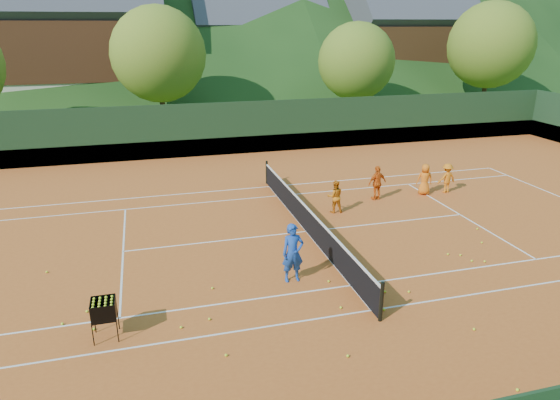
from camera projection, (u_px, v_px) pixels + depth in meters
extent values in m
plane|color=#2E4C17|center=(306.00, 232.00, 18.13)|extent=(400.00, 400.00, 0.00)
cube|color=#B5521D|center=(306.00, 232.00, 18.13)|extent=(40.00, 24.00, 0.02)
imported|color=#1945A8|center=(293.00, 253.00, 14.39)|extent=(0.65, 0.42, 1.77)
imported|color=orange|center=(335.00, 197.00, 19.77)|extent=(0.71, 0.59, 1.32)
imported|color=#DF5C13|center=(377.00, 183.00, 21.19)|extent=(0.92, 0.53, 1.48)
imported|color=orange|center=(425.00, 179.00, 21.87)|extent=(0.77, 0.61, 1.38)
imported|color=orange|center=(447.00, 178.00, 22.13)|extent=(0.89, 0.55, 1.32)
sphere|color=#CCF729|center=(409.00, 292.00, 13.98)|extent=(0.07, 0.07, 0.07)
sphere|color=#CCF729|center=(477.00, 229.00, 18.27)|extent=(0.07, 0.07, 0.07)
sphere|color=#CCF729|center=(448.00, 254.00, 16.26)|extent=(0.07, 0.07, 0.07)
sphere|color=#CCF729|center=(482.00, 243.00, 17.12)|extent=(0.07, 0.07, 0.07)
sphere|color=#CCF729|center=(472.00, 261.00, 15.80)|extent=(0.07, 0.07, 0.07)
sphere|color=#CCF729|center=(385.00, 292.00, 13.98)|extent=(0.07, 0.07, 0.07)
sphere|color=#CCF729|center=(62.00, 324.00, 12.49)|extent=(0.07, 0.07, 0.07)
sphere|color=#CCF729|center=(460.00, 255.00, 16.20)|extent=(0.07, 0.07, 0.07)
sphere|color=#CCF729|center=(485.00, 261.00, 15.77)|extent=(0.07, 0.07, 0.07)
sphere|color=#CCF729|center=(474.00, 329.00, 12.27)|extent=(0.07, 0.07, 0.07)
sphere|color=#CCF729|center=(517.00, 390.00, 10.24)|extent=(0.07, 0.07, 0.07)
sphere|color=#CCF729|center=(181.00, 327.00, 12.35)|extent=(0.07, 0.07, 0.07)
sphere|color=#CCF729|center=(47.00, 272.00, 15.10)|extent=(0.07, 0.07, 0.07)
sphere|color=#CCF729|center=(226.00, 355.00, 11.31)|extent=(0.07, 0.07, 0.07)
sphere|color=#CCF729|center=(94.00, 329.00, 12.27)|extent=(0.07, 0.07, 0.07)
sphere|color=#CCF729|center=(384.00, 310.00, 13.11)|extent=(0.07, 0.07, 0.07)
sphere|color=#CCF729|center=(297.00, 257.00, 16.10)|extent=(0.07, 0.07, 0.07)
sphere|color=#CCF729|center=(209.00, 319.00, 12.69)|extent=(0.07, 0.07, 0.07)
sphere|color=#CCF729|center=(212.00, 288.00, 14.18)|extent=(0.07, 0.07, 0.07)
sphere|color=#CCF729|center=(87.00, 311.00, 13.03)|extent=(0.07, 0.07, 0.07)
sphere|color=#CCF729|center=(348.00, 356.00, 11.28)|extent=(0.07, 0.07, 0.07)
sphere|color=#CCF729|center=(341.00, 308.00, 13.20)|extent=(0.07, 0.07, 0.07)
sphere|color=#CCF729|center=(329.00, 281.00, 14.55)|extent=(0.07, 0.07, 0.07)
cube|color=silver|center=(371.00, 310.00, 13.14)|extent=(23.77, 0.06, 0.00)
cube|color=white|center=(269.00, 187.00, 23.11)|extent=(23.77, 0.06, 0.00)
cube|color=white|center=(351.00, 285.00, 14.38)|extent=(23.77, 0.06, 0.00)
cube|color=white|center=(277.00, 196.00, 21.86)|extent=(23.77, 0.06, 0.00)
cube|color=silver|center=(123.00, 251.00, 16.53)|extent=(0.06, 8.23, 0.00)
cube|color=white|center=(460.00, 215.00, 19.72)|extent=(0.06, 8.23, 0.00)
cube|color=white|center=(306.00, 231.00, 18.12)|extent=(12.80, 0.06, 0.00)
cube|color=white|center=(306.00, 231.00, 18.12)|extent=(0.06, 10.97, 0.00)
cube|color=black|center=(307.00, 220.00, 17.97)|extent=(0.03, 11.97, 0.90)
cube|color=white|center=(307.00, 208.00, 17.82)|extent=(0.05, 11.97, 0.06)
cylinder|color=black|center=(381.00, 302.00, 12.50)|extent=(0.10, 0.10, 1.10)
cylinder|color=black|center=(267.00, 172.00, 23.38)|extent=(0.10, 0.10, 1.10)
cube|color=black|center=(241.00, 128.00, 28.53)|extent=(40.00, 0.05, 3.00)
cube|color=#1A5C24|center=(242.00, 145.00, 28.87)|extent=(40.40, 0.05, 1.00)
cylinder|color=black|center=(93.00, 336.00, 11.61)|extent=(0.02, 0.02, 0.55)
cylinder|color=black|center=(118.00, 332.00, 11.75)|extent=(0.02, 0.02, 0.55)
cylinder|color=black|center=(95.00, 323.00, 12.11)|extent=(0.02, 0.02, 0.55)
cylinder|color=black|center=(118.00, 319.00, 12.25)|extent=(0.02, 0.02, 0.55)
cube|color=black|center=(105.00, 317.00, 11.84)|extent=(0.55, 0.55, 0.02)
cube|color=black|center=(103.00, 315.00, 11.51)|extent=(0.55, 0.02, 0.45)
cube|color=black|center=(104.00, 303.00, 12.01)|extent=(0.55, 0.02, 0.45)
cube|color=black|center=(91.00, 311.00, 11.70)|extent=(0.02, 0.55, 0.45)
cube|color=black|center=(116.00, 307.00, 11.83)|extent=(0.02, 0.55, 0.45)
sphere|color=#CCE526|center=(93.00, 308.00, 11.46)|extent=(0.07, 0.07, 0.07)
sphere|color=#CCE526|center=(93.00, 305.00, 11.59)|extent=(0.07, 0.07, 0.07)
sphere|color=#CCE526|center=(94.00, 302.00, 11.71)|extent=(0.07, 0.07, 0.07)
sphere|color=#CCE526|center=(94.00, 299.00, 11.84)|extent=(0.07, 0.07, 0.07)
sphere|color=#CCE526|center=(99.00, 307.00, 11.50)|extent=(0.07, 0.07, 0.07)
sphere|color=#CCE526|center=(99.00, 304.00, 11.62)|extent=(0.07, 0.07, 0.07)
sphere|color=#CCE526|center=(100.00, 301.00, 11.75)|extent=(0.07, 0.07, 0.07)
sphere|color=#CCE526|center=(100.00, 298.00, 11.87)|extent=(0.07, 0.07, 0.07)
sphere|color=#CCE526|center=(105.00, 306.00, 11.53)|extent=(0.07, 0.07, 0.07)
sphere|color=#CCE526|center=(105.00, 303.00, 11.66)|extent=(0.07, 0.07, 0.07)
sphere|color=#CCE526|center=(106.00, 300.00, 11.78)|extent=(0.07, 0.07, 0.07)
sphere|color=#CCE526|center=(106.00, 297.00, 11.90)|extent=(0.07, 0.07, 0.07)
sphere|color=#CCE526|center=(111.00, 305.00, 11.57)|extent=(0.07, 0.07, 0.07)
sphere|color=#CCE526|center=(112.00, 302.00, 11.69)|extent=(0.07, 0.07, 0.07)
sphere|color=#CCE526|center=(112.00, 299.00, 11.81)|extent=(0.07, 0.07, 0.07)
sphere|color=#CCE526|center=(112.00, 296.00, 11.94)|extent=(0.07, 0.07, 0.07)
cube|color=beige|center=(85.00, 95.00, 42.43)|extent=(12.00, 9.00, 2.88)
cube|color=#391D0F|center=(79.00, 50.00, 41.20)|extent=(12.24, 9.18, 4.48)
cube|color=#3E3E46|center=(74.00, 13.00, 40.25)|extent=(13.80, 9.93, 9.93)
cube|color=beige|center=(258.00, 86.00, 50.11)|extent=(11.00, 8.00, 2.52)
cube|color=#391B0F|center=(257.00, 52.00, 49.04)|extent=(11.22, 8.16, 3.92)
cube|color=#414148|center=(257.00, 25.00, 48.18)|extent=(12.65, 8.82, 8.82)
cube|color=beige|center=(403.00, 85.00, 49.94)|extent=(10.00, 8.00, 2.70)
cube|color=#361E0E|center=(406.00, 49.00, 48.78)|extent=(10.20, 8.16, 4.20)
cube|color=#414149|center=(408.00, 20.00, 47.88)|extent=(11.50, 8.82, 8.82)
cylinder|color=#3E2519|center=(163.00, 110.00, 34.83)|extent=(0.36, 0.36, 2.88)
sphere|color=#4E771F|center=(159.00, 54.00, 33.58)|extent=(6.40, 6.40, 6.40)
cylinder|color=#432C1A|center=(354.00, 107.00, 37.47)|extent=(0.36, 0.36, 2.52)
sphere|color=#47711E|center=(356.00, 61.00, 36.38)|extent=(5.60, 5.60, 5.60)
cylinder|color=#3D2718|center=(484.00, 96.00, 41.29)|extent=(0.36, 0.36, 3.06)
sphere|color=#48701D|center=(490.00, 45.00, 39.95)|extent=(6.80, 6.80, 6.80)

